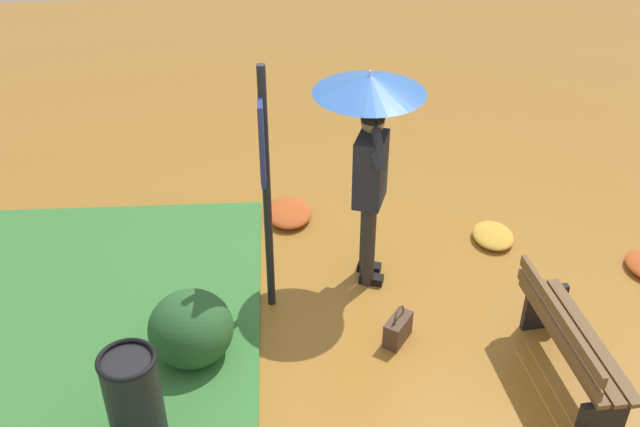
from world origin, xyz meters
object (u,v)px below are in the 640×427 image
Objects in this scene: person_with_umbrella at (370,127)px; park_bench at (569,343)px; handbag at (398,329)px; trash_bin at (134,400)px; info_sign_post at (264,165)px.

person_with_umbrella is 2.36m from park_bench.
trash_bin reaches higher than handbag.
park_bench is (-1.10, -2.32, -1.04)m from info_sign_post.
trash_bin is at bearing 147.39° from info_sign_post.
info_sign_post reaches higher than person_with_umbrella.
person_with_umbrella is at bearing -65.57° from info_sign_post.
info_sign_post is 1.64× the size of park_bench.
park_bench is (-1.50, -1.42, -1.15)m from person_with_umbrella.
person_with_umbrella is 1.46× the size of park_bench.
person_with_umbrella reaches higher than trash_bin.
person_with_umbrella is 2.45× the size of trash_bin.
person_with_umbrella is at bearing -44.28° from trash_bin.
person_with_umbrella is 2.88m from trash_bin.
park_bench is 3.29m from trash_bin.
person_with_umbrella is at bearing 43.33° from park_bench.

